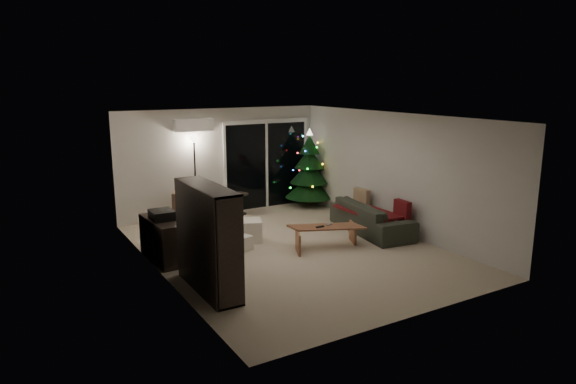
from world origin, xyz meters
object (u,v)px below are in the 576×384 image
object	(u,v)px
media_cabinet	(163,240)
coffee_table	(326,237)
bookshelf	(195,241)
sofa	(371,217)
armchair	(198,207)
christmas_tree	(309,167)

from	to	relation	value
media_cabinet	coffee_table	size ratio (longest dim) A/B	0.91
bookshelf	media_cabinet	world-z (taller)	bookshelf
bookshelf	coffee_table	xyz separation A→B (m)	(2.90, 0.76, -0.60)
bookshelf	media_cabinet	distance (m)	1.70
bookshelf	sofa	world-z (taller)	bookshelf
bookshelf	coffee_table	bearing A→B (deg)	21.95
bookshelf	armchair	size ratio (longest dim) A/B	1.66
bookshelf	coffee_table	size ratio (longest dim) A/B	1.22
sofa	christmas_tree	bearing A→B (deg)	4.76
armchair	christmas_tree	xyz separation A→B (m)	(3.16, 0.45, 0.54)
armchair	sofa	bearing A→B (deg)	169.60
bookshelf	sofa	distance (m)	4.47
media_cabinet	christmas_tree	world-z (taller)	christmas_tree
media_cabinet	christmas_tree	distance (m)	4.95
christmas_tree	sofa	bearing A→B (deg)	-93.02
media_cabinet	sofa	xyz separation A→B (m)	(4.30, -0.51, -0.06)
bookshelf	armchair	distance (m)	3.56
armchair	christmas_tree	size ratio (longest dim) A/B	0.50
bookshelf	armchair	bearing A→B (deg)	76.24
armchair	media_cabinet	bearing A→B (deg)	78.02
media_cabinet	bookshelf	bearing A→B (deg)	-93.39
armchair	coffee_table	distance (m)	3.03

